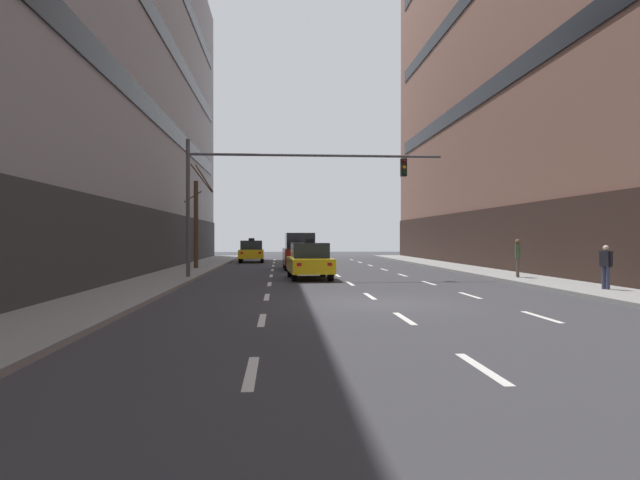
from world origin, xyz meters
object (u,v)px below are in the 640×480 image
Objects in this scene: street_tree_0 at (196,221)px; pedestrian_0 at (518,255)px; car_driving_1 at (300,251)px; pedestrian_1 at (606,264)px; traffic_signal_0 at (272,181)px; taxi_driving_2 at (252,251)px; taxi_driving_0 at (309,261)px.

pedestrian_0 is (15.73, -8.71, -1.79)m from street_tree_0.
street_tree_0 is 18.07m from pedestrian_0.
car_driving_1 reaches higher than pedestrian_1.
traffic_signal_0 reaches higher than car_driving_1.
traffic_signal_0 is at bearing -101.45° from car_driving_1.
taxi_driving_2 is 3.02× the size of pedestrian_1.
pedestrian_0 is at bearing -56.30° from taxi_driving_2.
street_tree_0 is at bearing 138.02° from pedestrian_1.
car_driving_1 is at bearing 91.39° from taxi_driving_0.
pedestrian_1 is (11.66, -7.32, -3.55)m from traffic_signal_0.
pedestrian_1 is (9.92, -7.45, 0.18)m from taxi_driving_0.
pedestrian_1 is (10.10, -15.00, -0.09)m from car_driving_1.
street_tree_0 is at bearing 131.42° from taxi_driving_0.
car_driving_1 is 3.03× the size of pedestrian_1.
traffic_signal_0 is (-1.74, -0.13, 3.73)m from taxi_driving_0.
taxi_driving_0 is 9.54m from pedestrian_0.
taxi_driving_2 is (-3.41, 10.40, -0.26)m from car_driving_1.
car_driving_1 is at bearing 136.53° from pedestrian_0.
car_driving_1 reaches higher than pedestrian_0.
pedestrian_1 is at bearing -41.98° from street_tree_0.
pedestrian_0 reaches higher than pedestrian_1.
taxi_driving_0 is 0.99× the size of car_driving_1.
pedestrian_1 is at bearing -36.91° from taxi_driving_0.
traffic_signal_0 is 6.92× the size of pedestrian_0.
traffic_signal_0 is 8.77m from street_tree_0.
taxi_driving_0 is 4.12m from traffic_signal_0.
car_driving_1 is at bearing -71.85° from taxi_driving_2.
street_tree_0 reaches higher than pedestrian_1.
pedestrian_0 is (11.15, -1.41, -3.42)m from traffic_signal_0.
car_driving_1 is (-0.18, 7.55, 0.27)m from taxi_driving_0.
street_tree_0 is 21.93m from pedestrian_1.
taxi_driving_2 is 0.76× the size of street_tree_0.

